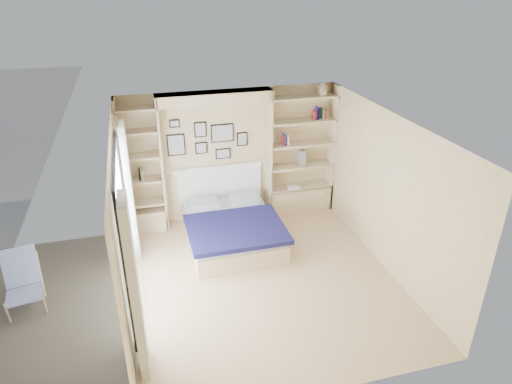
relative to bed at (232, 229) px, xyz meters
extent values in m
plane|color=tan|center=(0.23, -1.21, -0.27)|extent=(4.50, 4.50, 0.00)
plane|color=#D2B882|center=(0.23, 1.04, 0.98)|extent=(4.00, 0.00, 4.00)
plane|color=#D2B882|center=(0.23, -3.46, 0.98)|extent=(4.00, 0.00, 4.00)
plane|color=#D2B882|center=(-1.77, -1.21, 0.98)|extent=(0.00, 4.50, 4.50)
plane|color=#D2B882|center=(2.23, -1.21, 0.98)|extent=(0.00, 4.50, 4.50)
plane|color=white|center=(0.23, -1.21, 2.23)|extent=(4.50, 4.50, 0.00)
cube|color=tan|center=(-1.07, 0.87, 0.98)|extent=(0.04, 0.35, 2.50)
cube|color=tan|center=(0.93, 0.87, 0.98)|extent=(0.04, 0.35, 2.50)
cube|color=tan|center=(-0.07, 0.87, 2.13)|extent=(2.00, 0.35, 0.20)
cube|color=tan|center=(2.21, 0.87, 0.98)|extent=(0.04, 0.35, 2.50)
cube|color=tan|center=(-1.75, 0.87, 0.98)|extent=(0.04, 0.35, 2.50)
cube|color=tan|center=(1.58, 0.87, -0.02)|extent=(1.30, 0.35, 0.50)
cube|color=tan|center=(-1.42, 0.87, -0.07)|extent=(0.70, 0.35, 0.40)
cube|color=black|center=(-1.74, -1.21, 1.96)|extent=(0.04, 2.08, 0.06)
cube|color=black|center=(-1.74, -1.21, -0.24)|extent=(0.04, 2.08, 0.06)
cube|color=black|center=(-1.74, -2.23, 0.83)|extent=(0.04, 0.06, 2.20)
cube|color=black|center=(-1.74, -0.19, 0.83)|extent=(0.04, 0.06, 2.20)
cube|color=silver|center=(-1.75, -1.21, 0.85)|extent=(0.01, 2.00, 2.20)
cube|color=white|center=(-1.65, -2.51, 0.88)|extent=(0.10, 0.45, 2.30)
cube|color=white|center=(-1.65, 0.09, 0.88)|extent=(0.10, 0.45, 2.30)
cube|color=tan|center=(1.58, 0.87, 0.23)|extent=(1.30, 0.35, 0.04)
cube|color=tan|center=(1.58, 0.87, 0.68)|extent=(1.30, 0.35, 0.04)
cube|color=tan|center=(1.58, 0.87, 1.13)|extent=(1.30, 0.35, 0.04)
cube|color=tan|center=(1.58, 0.87, 1.58)|extent=(1.30, 0.35, 0.04)
cube|color=tan|center=(1.58, 0.87, 2.03)|extent=(1.30, 0.35, 0.04)
cube|color=tan|center=(-1.42, 0.87, 0.28)|extent=(0.70, 0.35, 0.04)
cube|color=tan|center=(-1.42, 0.87, 0.73)|extent=(0.70, 0.35, 0.04)
cube|color=tan|center=(-1.42, 0.87, 1.18)|extent=(0.70, 0.35, 0.04)
cube|color=tan|center=(-1.42, 0.87, 1.63)|extent=(0.70, 0.35, 0.04)
cube|color=tan|center=(-1.42, 0.87, 2.03)|extent=(0.70, 0.35, 0.04)
cube|color=tan|center=(0.00, -0.01, -0.10)|extent=(1.52, 1.90, 0.33)
cube|color=#ACB0BC|center=(0.00, -0.01, 0.12)|extent=(1.48, 1.86, 0.10)
cube|color=#111036|center=(0.00, -0.34, 0.19)|extent=(1.62, 1.33, 0.08)
cube|color=#ACB0BC|center=(-0.38, 0.63, 0.23)|extent=(0.52, 0.38, 0.12)
cube|color=#ACB0BC|center=(0.38, 0.63, 0.23)|extent=(0.52, 0.38, 0.12)
cube|color=white|center=(0.00, 1.01, 0.45)|extent=(1.62, 0.04, 0.70)
cube|color=black|center=(-0.77, 1.02, 1.28)|extent=(0.32, 0.02, 0.40)
cube|color=gray|center=(-0.77, 1.01, 1.28)|extent=(0.28, 0.01, 0.36)
cube|color=black|center=(-0.32, 1.02, 1.53)|extent=(0.22, 0.02, 0.28)
cube|color=gray|center=(-0.32, 1.01, 1.53)|extent=(0.18, 0.01, 0.24)
cube|color=black|center=(-0.32, 1.02, 1.18)|extent=(0.22, 0.02, 0.22)
cube|color=gray|center=(-0.32, 1.01, 1.18)|extent=(0.18, 0.01, 0.18)
cube|color=black|center=(0.08, 1.02, 1.43)|extent=(0.42, 0.02, 0.34)
cube|color=gray|center=(0.08, 1.01, 1.43)|extent=(0.38, 0.01, 0.30)
cube|color=black|center=(0.08, 1.02, 1.03)|extent=(0.28, 0.02, 0.20)
cube|color=gray|center=(0.08, 1.01, 1.03)|extent=(0.24, 0.01, 0.16)
cube|color=black|center=(0.45, 1.02, 1.28)|extent=(0.20, 0.02, 0.26)
cube|color=gray|center=(0.45, 1.01, 1.28)|extent=(0.16, 0.01, 0.22)
cube|color=black|center=(-0.77, 1.02, 1.68)|extent=(0.18, 0.02, 0.14)
cube|color=gray|center=(-0.77, 1.01, 1.68)|extent=(0.14, 0.01, 0.10)
cylinder|color=silver|center=(-0.93, 0.79, 0.85)|extent=(0.20, 0.02, 0.02)
cone|color=white|center=(-0.83, 0.79, 0.83)|extent=(0.13, 0.12, 0.15)
cylinder|color=silver|center=(0.79, 0.79, 0.85)|extent=(0.20, 0.02, 0.02)
cone|color=white|center=(0.69, 0.79, 0.83)|extent=(0.13, 0.12, 0.15)
cube|color=#B11829|center=(1.20, 0.86, 1.25)|extent=(0.02, 0.15, 0.19)
cube|color=navy|center=(1.22, 0.86, 1.27)|extent=(0.03, 0.15, 0.22)
cube|color=black|center=(1.25, 0.86, 1.25)|extent=(0.03, 0.15, 0.19)
cube|color=#BFB28C|center=(1.28, 0.86, 1.26)|extent=(0.04, 0.15, 0.21)
cube|color=#A51E1E|center=(1.80, 0.86, 1.68)|extent=(0.02, 0.15, 0.16)
cube|color=navy|center=(1.85, 0.86, 1.72)|extent=(0.03, 0.15, 0.23)
cube|color=black|center=(1.86, 0.86, 1.72)|extent=(0.03, 0.15, 0.22)
cube|color=#2A5E3A|center=(1.96, 0.86, 1.71)|extent=(0.03, 0.15, 0.20)
cube|color=#A51E1E|center=(2.00, 0.86, 1.70)|extent=(0.03, 0.15, 0.19)
cube|color=navy|center=(-1.46, 0.86, 0.83)|extent=(0.02, 0.15, 0.16)
cube|color=black|center=(-1.46, 0.86, 0.86)|extent=(0.03, 0.15, 0.20)
cube|color=#BFB28C|center=(-1.41, 0.86, 0.84)|extent=(0.03, 0.15, 0.18)
cube|color=tan|center=(1.93, 0.86, 2.13)|extent=(0.13, 0.13, 0.15)
cone|color=tan|center=(1.93, 0.86, 2.24)|extent=(0.20, 0.20, 0.08)
cube|color=slate|center=(1.60, 0.86, 0.85)|extent=(0.12, 0.12, 0.30)
cube|color=white|center=(1.43, 0.81, 0.27)|extent=(0.22, 0.16, 0.03)
cube|color=brown|center=(-3.37, -1.21, -0.27)|extent=(3.20, 4.00, 0.05)
cylinder|color=tan|center=(-3.38, -1.31, -0.06)|extent=(0.06, 0.14, 0.41)
cylinder|color=tan|center=(-2.93, -1.22, -0.06)|extent=(0.06, 0.14, 0.41)
cylinder|color=tan|center=(-3.49, -0.74, 0.05)|extent=(0.09, 0.34, 0.68)
cylinder|color=tan|center=(-3.04, -0.66, 0.05)|extent=(0.09, 0.34, 0.68)
cube|color=#3E50B0|center=(-3.20, -1.06, 0.03)|extent=(0.57, 0.65, 0.15)
cube|color=#3E50B0|center=(-3.27, -0.67, 0.26)|extent=(0.50, 0.31, 0.55)
camera|label=1|loc=(-1.42, -6.83, 4.09)|focal=32.00mm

